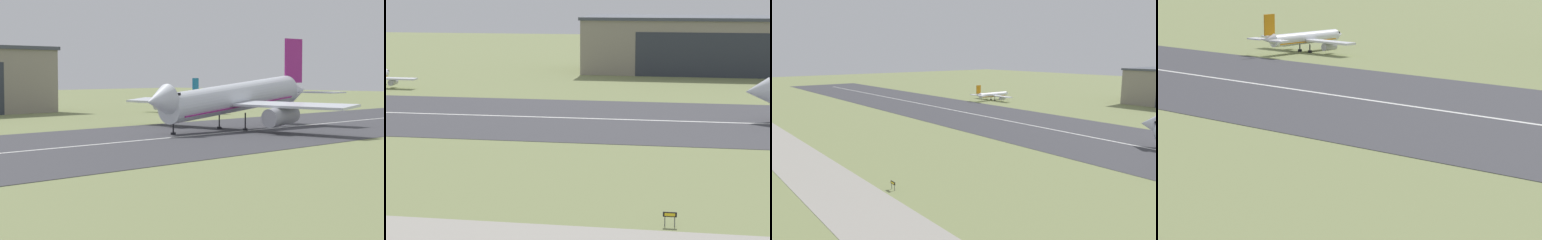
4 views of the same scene
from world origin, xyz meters
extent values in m
plane|color=#7A8451|center=(0.00, 49.31, 0.00)|extent=(646.44, 646.44, 0.00)
cylinder|color=silver|center=(55.08, 101.90, 5.62)|extent=(32.46, 5.36, 7.77)
cone|color=silver|center=(36.80, 102.12, 5.62)|extent=(4.95, 5.02, 5.33)
cone|color=silver|center=(74.10, 101.66, 6.52)|extent=(6.38, 4.54, 4.97)
cube|color=black|center=(39.26, 102.09, 6.62)|extent=(1.19, 4.23, 0.54)
cube|color=#991E7A|center=(55.08, 101.90, 4.26)|extent=(28.84, 5.07, 2.75)
cube|color=silver|center=(54.60, 115.29, 4.76)|extent=(5.38, 21.88, 0.85)
cylinder|color=#A8A8B2|center=(53.56, 113.56, 2.97)|extent=(6.73, 3.16, 3.63)
cube|color=silver|center=(54.27, 88.52, 4.76)|extent=(5.38, 21.88, 0.85)
cylinder|color=#A8A8B2|center=(53.28, 90.27, 2.97)|extent=(6.73, 3.16, 3.63)
cube|color=#991E7A|center=(73.21, 101.67, 12.32)|extent=(5.40, 0.35, 8.43)
cube|color=silver|center=(73.69, 107.94, 6.37)|extent=(4.81, 7.65, 0.24)
cube|color=silver|center=(73.53, 95.39, 6.37)|extent=(4.81, 7.65, 0.24)
cylinder|color=black|center=(40.24, 102.08, 1.57)|extent=(0.24, 0.24, 3.14)
cylinder|color=black|center=(40.24, 102.08, 0.22)|extent=(0.84, 0.84, 0.44)
cylinder|color=black|center=(54.98, 104.87, 1.57)|extent=(0.24, 0.24, 3.14)
cylinder|color=black|center=(54.98, 104.87, 0.22)|extent=(0.84, 0.84, 0.44)
cylinder|color=black|center=(54.90, 98.92, 1.57)|extent=(0.24, 0.24, 3.14)
cylinder|color=black|center=(54.90, 98.92, 0.22)|extent=(0.84, 0.84, 0.44)
cylinder|color=silver|center=(89.55, 146.98, 3.00)|extent=(13.43, 5.40, 2.57)
cone|color=silver|center=(81.99, 145.28, 3.00)|extent=(2.82, 3.02, 2.57)
cone|color=silver|center=(97.49, 148.76, 3.46)|extent=(3.52, 2.94, 2.32)
cube|color=black|center=(83.23, 145.56, 3.51)|extent=(1.55, 2.38, 0.44)
cube|color=#146B9E|center=(89.55, 146.98, 2.29)|extent=(12.11, 4.98, 0.20)
cube|color=silver|center=(87.84, 153.40, 2.55)|extent=(4.52, 10.94, 0.40)
cylinder|color=#A8A8B2|center=(87.59, 152.47, 1.50)|extent=(3.61, 2.29, 1.60)
cube|color=silver|center=(90.75, 140.44, 2.55)|extent=(4.52, 10.94, 0.40)
cylinder|color=#A8A8B2|center=(90.13, 141.18, 1.50)|extent=(3.61, 2.29, 1.60)
cube|color=#146B9E|center=(97.04, 148.66, 6.47)|extent=(2.79, 0.89, 4.37)
cube|color=silver|center=(96.72, 151.92, 3.39)|extent=(3.25, 4.38, 0.24)
cube|color=silver|center=(98.14, 145.57, 3.39)|extent=(3.25, 4.38, 0.24)
cylinder|color=black|center=(84.29, 145.80, 0.86)|extent=(0.24, 0.24, 1.71)
cylinder|color=black|center=(84.29, 145.80, 0.22)|extent=(0.84, 0.84, 0.44)
cylinder|color=black|center=(89.45, 148.54, 0.86)|extent=(0.24, 0.24, 1.71)
cylinder|color=black|center=(89.45, 148.54, 0.22)|extent=(0.84, 0.84, 0.44)
cylinder|color=black|center=(90.12, 145.53, 0.86)|extent=(0.24, 0.24, 1.71)
cylinder|color=black|center=(90.12, 145.53, 0.22)|extent=(0.84, 0.84, 0.44)
camera|label=1|loc=(-46.32, 18.90, 10.02)|focal=70.00mm
camera|label=2|loc=(27.92, -40.46, 24.27)|focal=70.00mm
camera|label=3|loc=(80.56, 5.55, 23.69)|focal=35.00mm
camera|label=4|loc=(69.75, 4.86, 20.86)|focal=85.00mm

